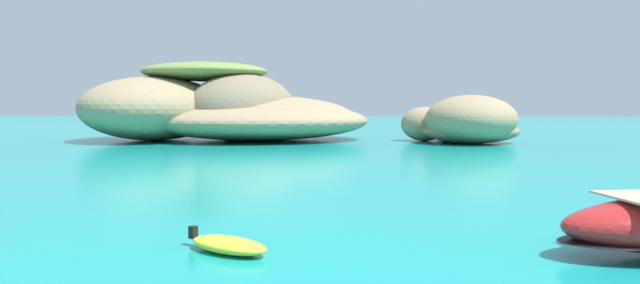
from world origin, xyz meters
TOP-DOWN VIEW (x-y plane):
  - islet_large at (-15.75, 60.42)m, footprint 35.10×27.58m
  - islet_small at (10.99, 57.66)m, footprint 13.37×17.47m
  - dinghy_tender at (-2.70, 9.53)m, footprint 2.81×2.22m

SIDE VIEW (x-z plane):
  - dinghy_tender at x=-2.70m, z-range -0.07..0.51m
  - islet_small at x=10.99m, z-range -0.49..4.67m
  - islet_large at x=-15.75m, z-range -1.25..7.83m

